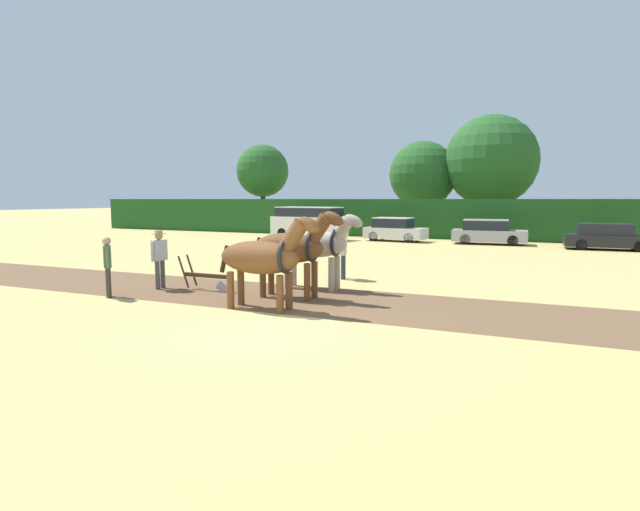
% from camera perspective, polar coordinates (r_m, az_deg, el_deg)
% --- Properties ---
extents(ground_plane, '(240.00, 240.00, 0.00)m').
position_cam_1_polar(ground_plane, '(10.53, -6.52, -8.58)').
color(ground_plane, tan).
extents(plowed_furrow_strip, '(34.55, 4.62, 0.01)m').
position_cam_1_polar(plowed_furrow_strip, '(16.89, -19.47, -3.18)').
color(plowed_furrow_strip, brown).
rests_on(plowed_furrow_strip, ground).
extents(hedgerow, '(64.35, 1.58, 2.74)m').
position_cam_1_polar(hedgerow, '(35.58, 16.21, 4.02)').
color(hedgerow, '#1E511E').
rests_on(hedgerow, ground).
extents(tree_far_left, '(4.58, 4.58, 7.50)m').
position_cam_1_polar(tree_far_left, '(44.88, -6.58, 9.56)').
color(tree_far_left, '#423323').
rests_on(tree_far_left, ground).
extents(tree_left, '(5.41, 5.41, 7.44)m').
position_cam_1_polar(tree_left, '(42.07, 11.66, 9.04)').
color(tree_left, brown).
rests_on(tree_left, ground).
extents(tree_center_left, '(7.04, 7.04, 9.18)m').
position_cam_1_polar(tree_center_left, '(41.36, 18.98, 10.17)').
color(tree_center_left, '#423323').
rests_on(tree_center_left, ground).
extents(draft_horse_lead_left, '(2.87, 0.92, 2.40)m').
position_cam_1_polar(draft_horse_lead_left, '(12.30, -6.46, -0.21)').
color(draft_horse_lead_left, brown).
rests_on(draft_horse_lead_left, ground).
extents(draft_horse_lead_right, '(2.82, 0.92, 2.49)m').
position_cam_1_polar(draft_horse_lead_right, '(13.68, -3.18, 0.86)').
color(draft_horse_lead_right, brown).
rests_on(draft_horse_lead_right, ground).
extents(draft_horse_trail_left, '(2.90, 0.93, 2.36)m').
position_cam_1_polar(draft_horse_trail_left, '(15.11, -0.54, 1.31)').
color(draft_horse_trail_left, '#B2A38E').
rests_on(draft_horse_trail_left, ground).
extents(plow, '(1.76, 0.47, 1.13)m').
position_cam_1_polar(plow, '(15.23, -12.41, -2.76)').
color(plow, '#4C331E').
rests_on(plow, ground).
extents(farmer_at_plow, '(0.45, 0.69, 1.79)m').
position_cam_1_polar(farmer_at_plow, '(15.89, -17.88, 0.14)').
color(farmer_at_plow, '#4C4C4C').
rests_on(farmer_at_plow, ground).
extents(farmer_beside_team, '(0.43, 0.64, 1.72)m').
position_cam_1_polar(farmer_beside_team, '(17.02, 2.69, 0.67)').
color(farmer_beside_team, '#28334C').
rests_on(farmer_beside_team, ground).
extents(farmer_onlooker_left, '(0.53, 0.48, 1.69)m').
position_cam_1_polar(farmer_onlooker_left, '(15.02, -23.12, -0.71)').
color(farmer_onlooker_left, '#38332D').
rests_on(farmer_onlooker_left, ground).
extents(parked_van, '(5.43, 2.70, 2.20)m').
position_cam_1_polar(parked_van, '(34.15, -1.30, 3.79)').
color(parked_van, silver).
rests_on(parked_van, ground).
extents(parked_car_left, '(4.06, 2.11, 1.54)m').
position_cam_1_polar(parked_car_left, '(32.80, 8.53, 2.91)').
color(parked_car_left, silver).
rests_on(parked_car_left, ground).
extents(parked_car_center_left, '(4.41, 2.09, 1.50)m').
position_cam_1_polar(parked_car_center_left, '(31.95, 18.67, 2.53)').
color(parked_car_center_left, '#9E9EA8').
rests_on(parked_car_center_left, ground).
extents(parked_car_center, '(4.43, 1.94, 1.42)m').
position_cam_1_polar(parked_car_center, '(31.06, 29.96, 1.83)').
color(parked_car_center, black).
rests_on(parked_car_center, ground).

